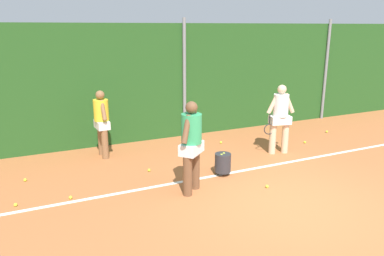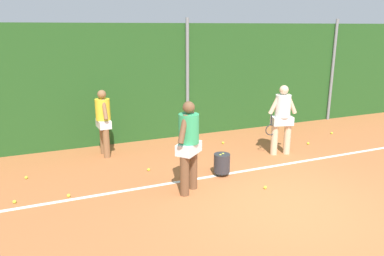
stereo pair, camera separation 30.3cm
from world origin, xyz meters
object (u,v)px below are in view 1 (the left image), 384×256
at_px(player_midcourt, 280,116).
at_px(tennis_ball_5, 71,197).
at_px(player_foreground_near, 192,142).
at_px(tennis_ball_1, 267,186).
at_px(tennis_ball_4, 25,180).
at_px(tennis_ball_8, 327,132).
at_px(ball_hopper, 223,163).
at_px(tennis_ball_6, 149,170).
at_px(tennis_ball_3, 305,142).
at_px(tennis_ball_7, 16,205).
at_px(player_backcourt_far, 102,120).
at_px(tennis_ball_9, 221,142).

xyz_separation_m(player_midcourt, tennis_ball_5, (-5.32, -0.55, -0.98)).
height_order(player_foreground_near, tennis_ball_1, player_foreground_near).
xyz_separation_m(player_foreground_near, tennis_ball_4, (-3.05, 1.95, -1.01)).
bearing_deg(tennis_ball_8, player_midcourt, -160.31).
bearing_deg(ball_hopper, tennis_ball_8, 19.37).
xyz_separation_m(player_midcourt, tennis_ball_1, (-1.57, -1.70, -0.98)).
xyz_separation_m(player_midcourt, tennis_ball_6, (-3.50, 0.16, -0.98)).
height_order(tennis_ball_3, tennis_ball_7, same).
bearing_deg(tennis_ball_7, player_midcourt, 3.97).
bearing_deg(player_backcourt_far, tennis_ball_5, -30.77).
xyz_separation_m(ball_hopper, tennis_ball_8, (4.65, 1.63, -0.26)).
bearing_deg(tennis_ball_4, tennis_ball_5, -58.80).
xyz_separation_m(tennis_ball_4, tennis_ball_6, (2.60, -0.58, 0.00)).
distance_m(tennis_ball_3, tennis_ball_7, 7.54).
distance_m(player_backcourt_far, tennis_ball_3, 5.67).
bearing_deg(tennis_ball_3, tennis_ball_9, 156.15).
bearing_deg(tennis_ball_8, ball_hopper, -160.63).
xyz_separation_m(ball_hopper, tennis_ball_4, (-4.04, 1.45, -0.26)).
bearing_deg(player_midcourt, tennis_ball_6, 10.64).
bearing_deg(tennis_ball_7, tennis_ball_4, 81.04).
distance_m(tennis_ball_4, tennis_ball_5, 1.50).
xyz_separation_m(ball_hopper, tennis_ball_9, (1.08, 2.03, -0.26)).
height_order(player_backcourt_far, tennis_ball_8, player_backcourt_far).
relative_size(tennis_ball_1, tennis_ball_4, 1.00).
bearing_deg(player_foreground_near, tennis_ball_4, 106.90).
xyz_separation_m(player_foreground_near, player_midcourt, (3.06, 1.21, -0.03)).
bearing_deg(player_backcourt_far, tennis_ball_4, -68.64).
relative_size(player_foreground_near, ball_hopper, 3.61).
bearing_deg(player_foreground_near, player_backcourt_far, 71.92).
bearing_deg(player_foreground_near, tennis_ball_1, -58.96).
height_order(player_foreground_near, tennis_ball_4, player_foreground_near).
distance_m(ball_hopper, tennis_ball_4, 4.30).
bearing_deg(tennis_ball_8, player_backcourt_far, 174.09).
relative_size(tennis_ball_4, tennis_ball_9, 1.00).
xyz_separation_m(tennis_ball_3, tennis_ball_6, (-4.72, -0.19, 0.00)).
distance_m(player_backcourt_far, ball_hopper, 3.26).
bearing_deg(player_midcourt, tennis_ball_9, -40.29).
xyz_separation_m(tennis_ball_6, tennis_ball_9, (2.52, 1.16, 0.00)).
height_order(player_midcourt, ball_hopper, player_midcourt).
bearing_deg(tennis_ball_1, player_backcourt_far, 128.56).
bearing_deg(tennis_ball_3, tennis_ball_5, -172.13).
height_order(tennis_ball_6, tennis_ball_9, same).
bearing_deg(tennis_ball_4, ball_hopper, -19.72).
relative_size(player_midcourt, tennis_ball_3, 27.33).
bearing_deg(tennis_ball_5, tennis_ball_7, 173.55).
height_order(tennis_ball_1, tennis_ball_5, same).
height_order(player_foreground_near, player_midcourt, player_foreground_near).
height_order(player_midcourt, tennis_ball_5, player_midcourt).
bearing_deg(tennis_ball_1, tennis_ball_6, 136.00).
distance_m(player_foreground_near, ball_hopper, 1.34).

